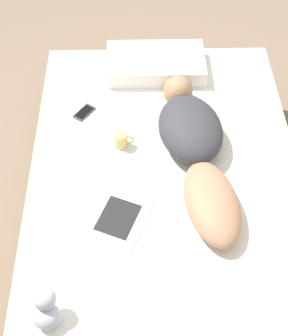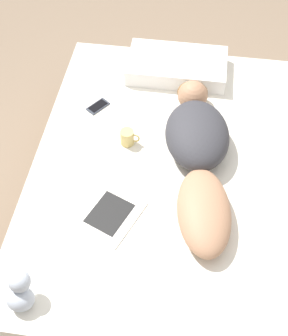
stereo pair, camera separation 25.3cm
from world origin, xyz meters
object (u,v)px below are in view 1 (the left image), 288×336
person (195,144)px  open_magazine (95,210)px  coffee_mug (121,140)px  cell_phone (84,112)px

person → open_magazine: 0.66m
person → coffee_mug: person is taller
open_magazine → coffee_mug: coffee_mug is taller
person → cell_phone: bearing=142.9°
person → open_magazine: (-0.54, -0.36, -0.09)m
open_magazine → cell_phone: (-0.09, 0.71, 0.00)m
open_magazine → coffee_mug: bearing=95.7°
coffee_mug → cell_phone: size_ratio=0.73×
person → open_magazine: bearing=-155.0°
person → cell_phone: person is taller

